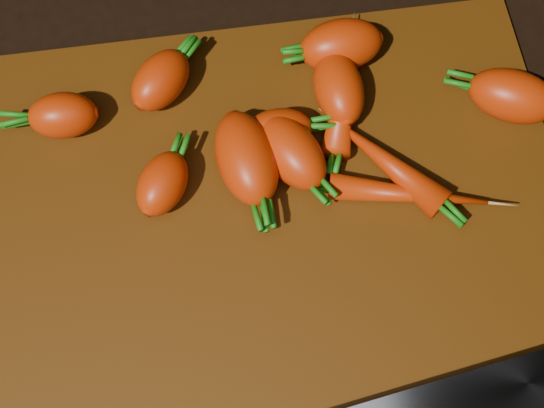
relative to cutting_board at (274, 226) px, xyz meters
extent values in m
cube|color=black|center=(0.00, 0.00, -0.01)|extent=(2.00, 2.00, 0.01)
cube|color=#502907|center=(0.00, 0.00, 0.00)|extent=(0.50, 0.40, 0.01)
ellipsoid|color=red|center=(-0.08, 0.14, 0.03)|extent=(0.07, 0.08, 0.04)
ellipsoid|color=red|center=(-0.17, 0.12, 0.03)|extent=(0.06, 0.04, 0.04)
ellipsoid|color=red|center=(-0.02, 0.05, 0.03)|extent=(0.06, 0.09, 0.05)
ellipsoid|color=red|center=(0.07, 0.11, 0.03)|extent=(0.05, 0.07, 0.04)
ellipsoid|color=red|center=(0.08, 0.15, 0.03)|extent=(0.08, 0.05, 0.05)
ellipsoid|color=red|center=(0.01, 0.08, 0.03)|extent=(0.06, 0.04, 0.04)
ellipsoid|color=red|center=(0.22, 0.08, 0.03)|extent=(0.09, 0.08, 0.05)
ellipsoid|color=red|center=(0.08, 0.11, 0.02)|extent=(0.06, 0.13, 0.03)
ellipsoid|color=red|center=(0.11, 0.01, 0.02)|extent=(0.13, 0.06, 0.02)
ellipsoid|color=red|center=(0.10, 0.03, 0.02)|extent=(0.09, 0.10, 0.03)
ellipsoid|color=red|center=(0.02, 0.05, 0.03)|extent=(0.08, 0.09, 0.05)
ellipsoid|color=red|center=(-0.09, 0.04, 0.03)|extent=(0.06, 0.07, 0.04)
cube|color=gray|center=(0.11, -0.17, 0.02)|extent=(0.02, 0.04, 0.02)
cube|color=black|center=(0.18, -0.16, 0.02)|extent=(0.13, 0.04, 0.02)
cylinder|color=#B2B2B7|center=(0.16, -0.16, 0.02)|extent=(0.01, 0.01, 0.00)
camera|label=1|loc=(-0.03, -0.23, 0.59)|focal=50.00mm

